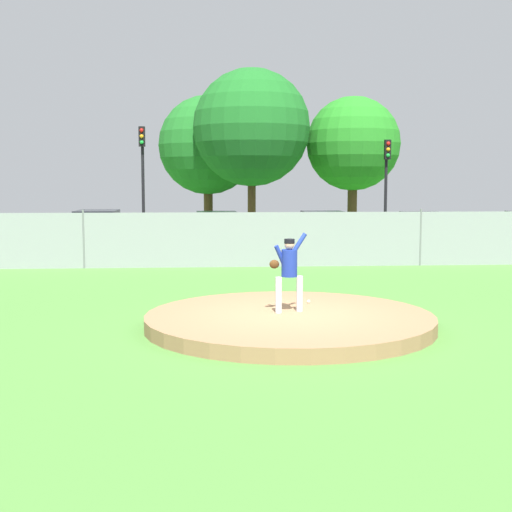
% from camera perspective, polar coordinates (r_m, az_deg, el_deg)
% --- Properties ---
extents(ground_plane, '(80.00, 80.00, 0.00)m').
position_cam_1_polar(ground_plane, '(19.88, 0.71, -2.30)').
color(ground_plane, '#4C8438').
extents(asphalt_strip, '(44.00, 7.00, 0.01)m').
position_cam_1_polar(asphalt_strip, '(28.30, -0.71, 0.22)').
color(asphalt_strip, '#2B2B2D').
rests_on(asphalt_strip, ground_plane).
extents(pitchers_mound, '(5.79, 5.79, 0.28)m').
position_cam_1_polar(pitchers_mound, '(13.98, 2.76, -5.35)').
color(pitchers_mound, '#99704C').
rests_on(pitchers_mound, ground_plane).
extents(pitcher_youth, '(0.77, 0.32, 1.62)m').
position_cam_1_polar(pitcher_youth, '(14.02, 2.71, -0.93)').
color(pitcher_youth, silver).
rests_on(pitcher_youth, pitchers_mound).
extents(baseball, '(0.07, 0.07, 0.07)m').
position_cam_1_polar(baseball, '(15.20, 4.34, -3.75)').
color(baseball, white).
rests_on(baseball, pitchers_mound).
extents(chainlink_fence, '(29.02, 0.07, 1.98)m').
position_cam_1_polar(chainlink_fence, '(23.74, -0.09, 1.36)').
color(chainlink_fence, gray).
rests_on(chainlink_fence, ground_plane).
extents(parked_car_champagne, '(1.86, 4.68, 1.71)m').
position_cam_1_polar(parked_car_champagne, '(28.20, 5.66, 1.85)').
color(parked_car_champagne, tan).
rests_on(parked_car_champagne, ground_plane).
extents(parked_car_burgundy, '(2.10, 4.90, 1.59)m').
position_cam_1_polar(parked_car_burgundy, '(29.60, -18.71, 1.65)').
color(parked_car_burgundy, maroon).
rests_on(parked_car_burgundy, ground_plane).
extents(parked_car_silver, '(1.93, 4.14, 1.71)m').
position_cam_1_polar(parked_car_silver, '(27.86, -3.21, 1.78)').
color(parked_car_silver, '#B7BABF').
rests_on(parked_car_silver, ground_plane).
extents(parked_car_teal, '(1.96, 4.37, 1.64)m').
position_cam_1_polar(parked_car_teal, '(29.91, 13.67, 1.88)').
color(parked_car_teal, '#146066').
rests_on(parked_car_teal, ground_plane).
extents(parked_car_white, '(1.81, 4.24, 1.79)m').
position_cam_1_polar(parked_car_white, '(28.38, -12.91, 1.78)').
color(parked_car_white, silver).
rests_on(parked_car_white, ground_plane).
extents(traffic_cone_orange, '(0.40, 0.40, 0.55)m').
position_cam_1_polar(traffic_cone_orange, '(30.03, 0.81, 1.06)').
color(traffic_cone_orange, orange).
rests_on(traffic_cone_orange, asphalt_strip).
extents(traffic_light_near, '(0.28, 0.46, 5.41)m').
position_cam_1_polar(traffic_light_near, '(32.33, -9.32, 7.37)').
color(traffic_light_near, black).
rests_on(traffic_light_near, ground_plane).
extents(traffic_light_far, '(0.28, 0.46, 4.84)m').
position_cam_1_polar(traffic_light_far, '(32.89, 10.69, 6.71)').
color(traffic_light_far, black).
rests_on(traffic_light_far, ground_plane).
extents(tree_tall_centre, '(5.35, 5.35, 7.57)m').
position_cam_1_polar(tree_tall_centre, '(38.20, -3.98, 9.06)').
color(tree_tall_centre, '#4C331E').
rests_on(tree_tall_centre, ground_plane).
extents(tree_broad_left, '(5.92, 5.92, 8.59)m').
position_cam_1_polar(tree_broad_left, '(35.51, -0.36, 10.50)').
color(tree_broad_left, '#4C331E').
rests_on(tree_broad_left, ground_plane).
extents(tree_bushy_near, '(4.94, 4.94, 7.38)m').
position_cam_1_polar(tree_bushy_near, '(37.26, 7.99, 9.11)').
color(tree_bushy_near, '#4C331E').
rests_on(tree_bushy_near, ground_plane).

